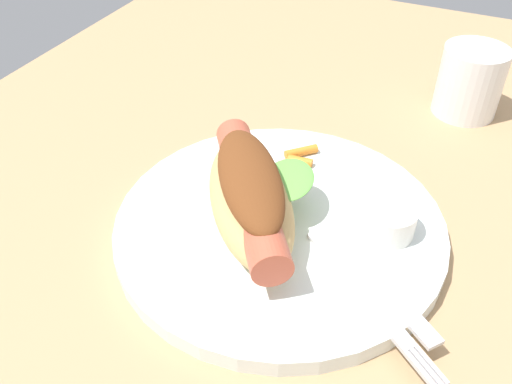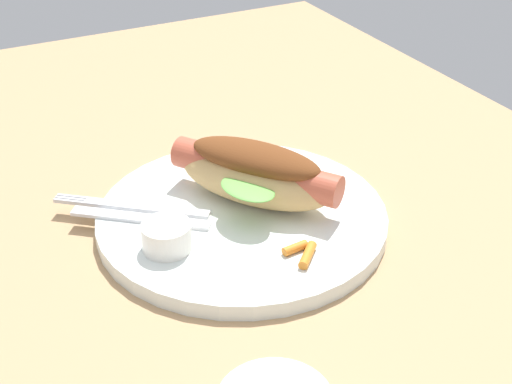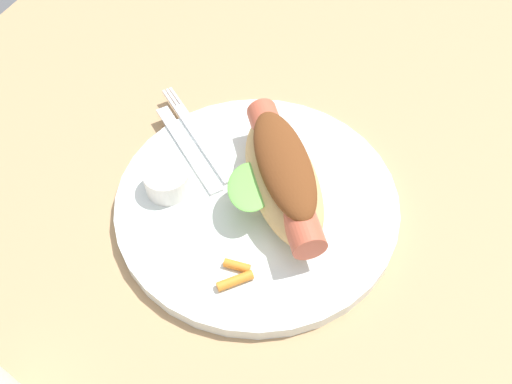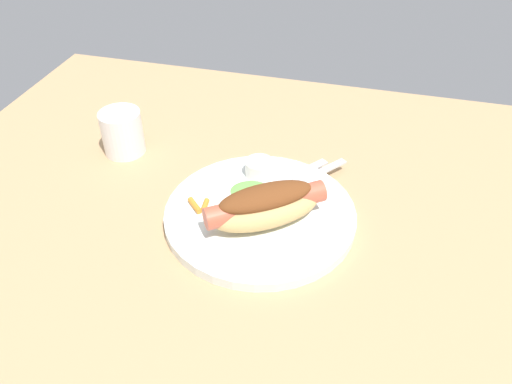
# 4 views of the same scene
# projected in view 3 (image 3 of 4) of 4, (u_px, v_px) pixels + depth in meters

# --- Properties ---
(ground_plane) EXTENTS (1.20, 0.90, 0.02)m
(ground_plane) POSITION_uv_depth(u_px,v_px,m) (248.00, 197.00, 0.56)
(ground_plane) COLOR tan
(plate) EXTENTS (0.29, 0.29, 0.02)m
(plate) POSITION_uv_depth(u_px,v_px,m) (257.00, 202.00, 0.54)
(plate) COLOR white
(plate) RESTS_ON ground_plane
(hot_dog) EXTENTS (0.17, 0.15, 0.06)m
(hot_dog) POSITION_uv_depth(u_px,v_px,m) (283.00, 173.00, 0.51)
(hot_dog) COLOR tan
(hot_dog) RESTS_ON plate
(sauce_ramekin) EXTENTS (0.05, 0.05, 0.03)m
(sauce_ramekin) POSITION_uv_depth(u_px,v_px,m) (167.00, 181.00, 0.53)
(sauce_ramekin) COLOR white
(sauce_ramekin) RESTS_ON plate
(fork) EXTENTS (0.11, 0.13, 0.00)m
(fork) POSITION_uv_depth(u_px,v_px,m) (197.00, 135.00, 0.58)
(fork) COLOR silver
(fork) RESTS_ON plate
(knife) EXTENTS (0.10, 0.12, 0.00)m
(knife) POSITION_uv_depth(u_px,v_px,m) (188.00, 148.00, 0.57)
(knife) COLOR silver
(knife) RESTS_ON plate
(carrot_garnish) EXTENTS (0.04, 0.03, 0.01)m
(carrot_garnish) POSITION_uv_depth(u_px,v_px,m) (236.00, 275.00, 0.47)
(carrot_garnish) COLOR orange
(carrot_garnish) RESTS_ON plate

